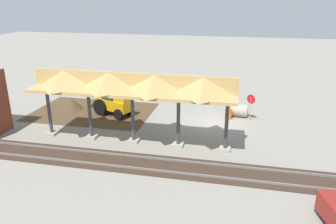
{
  "coord_description": "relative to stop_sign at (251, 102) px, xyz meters",
  "views": [
    {
      "loc": [
        -1.55,
        24.66,
        9.57
      ],
      "look_at": [
        3.18,
        2.71,
        1.6
      ],
      "focal_mm": 35.0,
      "sensor_mm": 36.0,
      "label": 1
    }
  ],
  "objects": [
    {
      "name": "dirt_mound",
      "position": [
        15.51,
        0.46,
        -1.56
      ],
      "size": [
        4.04,
        4.04,
        1.97
      ],
      "primitive_type": "cone",
      "color": "#4C3823",
      "rests_on": "ground"
    },
    {
      "name": "traffic_barrel",
      "position": [
        1.7,
        0.02,
        -1.11
      ],
      "size": [
        0.56,
        0.56,
        0.9
      ],
      "primitive_type": "cylinder",
      "color": "orange",
      "rests_on": "ground"
    },
    {
      "name": "platform_canopy",
      "position": [
        7.92,
        6.05,
        2.59
      ],
      "size": [
        13.72,
        3.2,
        4.9
      ],
      "color": "#9E998E",
      "rests_on": "ground"
    },
    {
      "name": "ground_plane",
      "position": [
        2.78,
        1.14,
        -1.56
      ],
      "size": [
        120.0,
        120.0,
        0.0
      ],
      "primitive_type": "plane",
      "color": "gray"
    },
    {
      "name": "rail_tracks",
      "position": [
        2.78,
        8.96,
        -1.54
      ],
      "size": [
        60.0,
        2.58,
        0.15
      ],
      "color": "slate",
      "rests_on": "ground"
    },
    {
      "name": "stop_sign",
      "position": [
        0.0,
        0.0,
        0.0
      ],
      "size": [
        0.62,
        0.49,
        2.18
      ],
      "color": "gray",
      "rests_on": "ground"
    },
    {
      "name": "concrete_pipe",
      "position": [
        0.83,
        -0.74,
        -1.04
      ],
      "size": [
        1.44,
        1.19,
        1.06
      ],
      "color": "#9E9384",
      "rests_on": "ground"
    },
    {
      "name": "backhoe",
      "position": [
        11.35,
        1.04,
        -0.3
      ],
      "size": [
        5.21,
        3.06,
        2.82
      ],
      "color": "orange",
      "rests_on": "ground"
    },
    {
      "name": "dirt_work_zone",
      "position": [
        13.37,
        0.78,
        -1.56
      ],
      "size": [
        10.3,
        7.0,
        0.01
      ],
      "primitive_type": "cube",
      "color": "#4C3823",
      "rests_on": "ground"
    }
  ]
}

